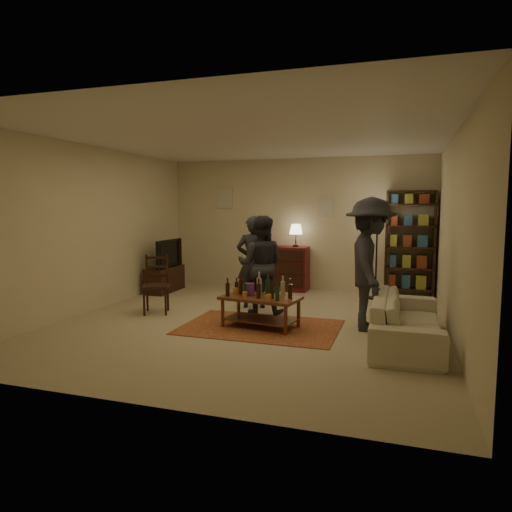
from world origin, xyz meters
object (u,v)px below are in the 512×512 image
at_px(floor_lamp, 378,215).
at_px(sofa, 407,320).
at_px(dining_chair, 156,282).
at_px(person_right, 261,265).
at_px(person_by_sofa, 370,264).
at_px(person_left, 253,262).
at_px(tv_stand, 165,273).
at_px(bookshelf, 410,243).
at_px(coffee_table, 260,300).
at_px(dresser, 284,267).

distance_m(floor_lamp, sofa, 3.08).
height_order(dining_chair, person_right, person_right).
xyz_separation_m(sofa, person_by_sofa, (-0.50, 0.52, 0.62)).
bearing_deg(person_by_sofa, dining_chair, 82.69).
distance_m(dining_chair, person_left, 1.64).
bearing_deg(floor_lamp, tv_stand, -172.25).
xyz_separation_m(bookshelf, person_right, (-2.28, -2.17, -0.25)).
bearing_deg(floor_lamp, person_left, -144.60).
height_order(tv_stand, person_right, person_right).
distance_m(coffee_table, person_left, 1.36).
relative_size(dining_chair, tv_stand, 0.90).
relative_size(person_left, person_by_sofa, 0.85).
distance_m(coffee_table, tv_stand, 3.35).
distance_m(floor_lamp, person_by_sofa, 2.33).
relative_size(tv_stand, dresser, 0.78).
xyz_separation_m(dresser, floor_lamp, (1.85, -0.35, 1.08)).
bearing_deg(floor_lamp, dresser, 169.18).
distance_m(dining_chair, person_by_sofa, 3.39).
distance_m(coffee_table, dresser, 2.98).
height_order(tv_stand, floor_lamp, floor_lamp).
bearing_deg(dresser, floor_lamp, -10.82).
relative_size(tv_stand, sofa, 0.51).
xyz_separation_m(person_left, person_right, (0.25, -0.37, 0.01)).
xyz_separation_m(bookshelf, floor_lamp, (-0.58, -0.42, 0.52)).
bearing_deg(sofa, person_left, 61.04).
height_order(sofa, person_by_sofa, person_by_sofa).
height_order(dresser, person_left, person_left).
height_order(coffee_table, bookshelf, bookshelf).
distance_m(sofa, person_left, 2.88).
xyz_separation_m(floor_lamp, person_right, (-1.70, -1.75, -0.77)).
xyz_separation_m(tv_stand, person_right, (2.41, -1.19, 0.40)).
height_order(coffee_table, person_left, person_left).
xyz_separation_m(sofa, person_right, (-2.24, 1.01, 0.48)).
xyz_separation_m(person_right, person_by_sofa, (1.74, -0.49, 0.14)).
relative_size(tv_stand, bookshelf, 0.52).
relative_size(dresser, person_by_sofa, 0.74).
distance_m(bookshelf, sofa, 3.26).
height_order(bookshelf, person_by_sofa, bookshelf).
bearing_deg(dresser, dining_chair, -119.59).
relative_size(dining_chair, person_right, 0.61).
bearing_deg(bookshelf, floor_lamp, -144.20).
xyz_separation_m(dining_chair, floor_lamp, (3.32, 2.23, 1.06)).
bearing_deg(person_right, dresser, -93.16).
bearing_deg(person_right, dining_chair, 8.97).
relative_size(coffee_table, dresser, 0.86).
bearing_deg(dining_chair, tv_stand, 92.45).
bearing_deg(sofa, person_by_sofa, 43.91).
bearing_deg(person_left, sofa, 135.81).
bearing_deg(tv_stand, dining_chair, -64.85).
bearing_deg(dining_chair, bookshelf, 11.48).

